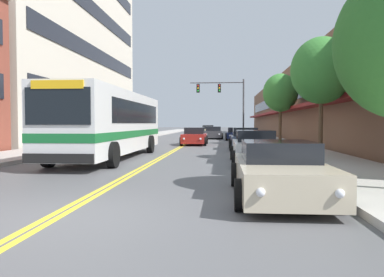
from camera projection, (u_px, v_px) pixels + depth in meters
ground_plane at (197, 138)px, 43.70m from camera, size 240.00×240.00×0.00m
sidewalk_left at (136, 137)px, 44.30m from camera, size 3.58×106.00×0.16m
sidewalk_right at (260, 137)px, 43.08m from camera, size 3.58×106.00×0.16m
centre_line at (197, 138)px, 43.70m from camera, size 0.34×106.00×0.01m
storefront_row_right at (314, 107)px, 42.44m from camera, size 9.10×68.00×7.16m
city_bus at (112, 121)px, 18.24m from camera, size 2.82×11.89×3.15m
car_black_parked_left_near at (136, 135)px, 31.99m from camera, size 2.17×4.78×1.42m
car_champagne_parked_right_foreground at (279, 171)px, 8.57m from camera, size 2.11×4.79×1.27m
car_navy_parked_right_mid at (236, 134)px, 37.73m from camera, size 2.12×4.34×1.28m
car_slate_blue_parked_right_far at (245, 139)px, 24.04m from camera, size 2.01×4.65×1.41m
car_white_parked_right_end at (255, 148)px, 15.81m from camera, size 2.03×4.73×1.39m
car_beige_moving_lead at (208, 131)px, 52.10m from camera, size 1.99×4.89×1.43m
car_dark_grey_moving_second at (213, 133)px, 41.18m from camera, size 2.14×4.64×1.34m
car_red_moving_third at (194, 137)px, 29.42m from camera, size 1.99×4.49×1.36m
traffic_signal_mast at (225, 97)px, 40.45m from camera, size 5.87×0.38×6.45m
street_tree_right_mid at (321, 71)px, 16.63m from camera, size 2.70×2.70×5.37m
street_tree_right_far at (280, 93)px, 29.65m from camera, size 2.75×2.75×5.47m
fire_hydrant at (283, 147)px, 18.23m from camera, size 0.29×0.21×0.79m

